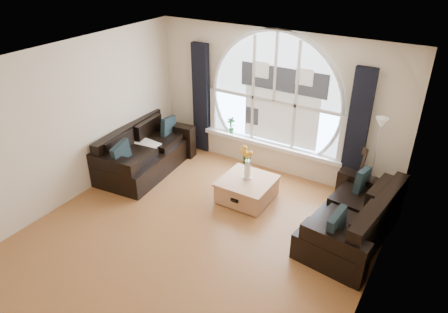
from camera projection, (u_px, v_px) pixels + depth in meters
ground at (194, 240)px, 6.35m from camera, size 5.00×5.50×0.01m
ceiling at (186, 68)px, 5.07m from camera, size 5.00×5.50×0.01m
wall_back at (275, 103)px, 7.78m from camera, size 5.00×0.01×2.70m
wall_front at (9, 295)px, 3.64m from camera, size 5.00×0.01×2.70m
wall_left at (67, 125)px, 6.85m from camera, size 0.01×5.50×2.70m
wall_right at (375, 221)px, 4.57m from camera, size 0.01×5.50×2.70m
attic_slope at (362, 133)px, 4.23m from camera, size 0.92×5.50×0.72m
arched_window at (275, 89)px, 7.63m from camera, size 2.60×0.06×2.15m
window_sill at (270, 145)px, 8.10m from camera, size 2.90×0.22×0.08m
window_frame at (274, 90)px, 7.60m from camera, size 2.76×0.08×2.15m
neighbor_house at (282, 97)px, 7.60m from camera, size 1.70×0.02×1.50m
curtain_left at (201, 99)px, 8.51m from camera, size 0.35×0.12×2.30m
curtain_right at (357, 133)px, 7.05m from camera, size 0.35×0.12×2.30m
sofa_left at (146, 152)px, 8.06m from camera, size 1.17×2.05×0.87m
sofa_right at (351, 217)px, 6.21m from camera, size 1.19×2.01×0.84m
coffee_chest at (247, 188)px, 7.24m from camera, size 0.89×0.89×0.43m
throw_blanket at (142, 148)px, 7.99m from camera, size 0.60×0.60×0.10m
vase_flowers at (248, 159)px, 7.02m from camera, size 0.24×0.24×0.70m
floor_lamp at (374, 163)px, 6.87m from camera, size 0.24×0.24×1.60m
guitar at (361, 173)px, 7.10m from camera, size 0.42×0.36×1.06m
potted_plant at (231, 125)px, 8.41m from camera, size 0.19×0.15×0.34m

